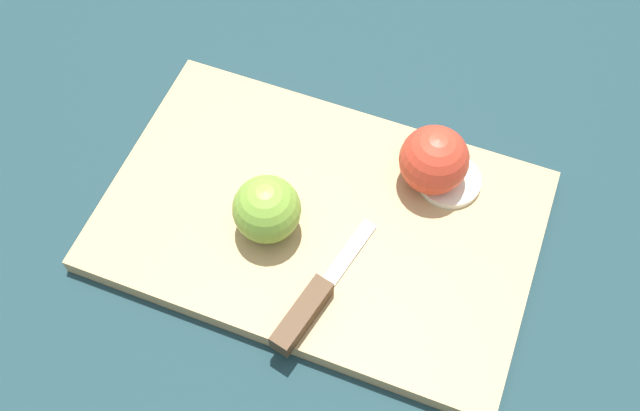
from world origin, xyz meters
TOP-DOWN VIEW (x-y plane):
  - ground_plane at (0.00, 0.00)m, footprint 4.00×4.00m
  - cutting_board at (0.00, 0.00)m, footprint 0.43×0.29m
  - apple_half_left at (-0.04, -0.03)m, footprint 0.07×0.07m
  - apple_half_right at (0.09, 0.08)m, footprint 0.07×0.07m
  - knife at (0.02, -0.10)m, footprint 0.06×0.16m
  - apple_slice at (0.11, 0.08)m, footprint 0.06×0.06m

SIDE VIEW (x-z plane):
  - ground_plane at x=0.00m, z-range 0.00..0.00m
  - cutting_board at x=0.00m, z-range 0.00..0.02m
  - apple_slice at x=0.11m, z-range 0.02..0.03m
  - knife at x=0.02m, z-range 0.02..0.04m
  - apple_half_left at x=-0.04m, z-range 0.02..0.08m
  - apple_half_right at x=0.09m, z-range 0.02..0.09m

